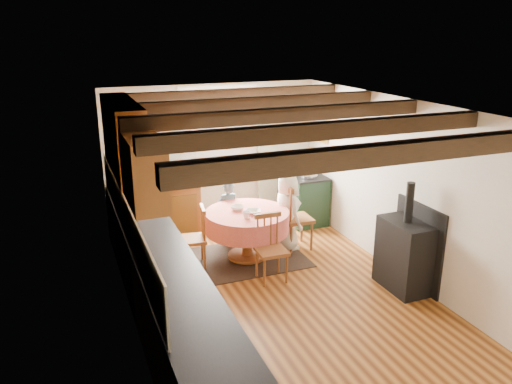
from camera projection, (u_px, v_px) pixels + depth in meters
name	position (u px, v px, depth m)	size (l,w,h in m)	color
floor	(279.00, 296.00, 6.40)	(3.60, 5.50, 0.00)	#A66527
ceiling	(282.00, 107.00, 5.66)	(3.60, 5.50, 0.00)	white
wall_back	(213.00, 156.00, 8.46)	(3.60, 0.00, 2.40)	silver
wall_front	(438.00, 327.00, 3.59)	(3.60, 0.00, 2.40)	silver
wall_left	(128.00, 228.00, 5.40)	(0.00, 5.50, 2.40)	silver
wall_right	(405.00, 190.00, 6.66)	(0.00, 5.50, 2.40)	silver
beam_a	(388.00, 153.00, 3.91)	(3.60, 0.16, 0.16)	#3A2615
beam_b	(325.00, 130.00, 4.80)	(3.60, 0.16, 0.16)	#3A2615
beam_c	(282.00, 115.00, 5.68)	(3.60, 0.16, 0.16)	#3A2615
beam_d	(250.00, 103.00, 6.57)	(3.60, 0.16, 0.16)	#3A2615
beam_e	(226.00, 94.00, 7.45)	(3.60, 0.16, 0.16)	#3A2615
splash_left	(126.00, 218.00, 5.67)	(0.02, 4.50, 0.55)	beige
splash_back	(154.00, 162.00, 8.09)	(1.40, 0.02, 0.55)	beige
base_cabinet_left	(160.00, 286.00, 5.74)	(0.60, 5.30, 0.88)	brown
base_cabinet_back	(157.00, 212.00, 8.06)	(1.30, 0.60, 0.88)	brown
worktop_left	(159.00, 249.00, 5.60)	(0.64, 5.30, 0.04)	black
worktop_back	(156.00, 185.00, 7.90)	(1.30, 0.64, 0.04)	black
wall_cabinet_glass	(123.00, 137.00, 6.29)	(0.34, 1.80, 0.90)	brown
wall_cabinet_solid	(144.00, 170.00, 4.98)	(0.34, 0.90, 0.70)	brown
window_frame	(219.00, 132.00, 8.36)	(1.34, 0.03, 1.54)	white
window_pane	(219.00, 132.00, 8.36)	(1.20, 0.01, 1.40)	white
curtain_left	(171.00, 167.00, 8.14)	(0.35, 0.10, 2.10)	beige
curtain_right	(268.00, 158.00, 8.73)	(0.35, 0.10, 2.10)	beige
curtain_rod	(220.00, 96.00, 8.10)	(0.03, 0.03, 2.00)	black
wall_picture	(321.00, 124.00, 8.53)	(0.04, 0.50, 0.60)	gold
wall_plate	(272.00, 123.00, 8.65)	(0.30, 0.30, 0.02)	silver
rug	(247.00, 258.00, 7.45)	(1.64, 1.28, 0.01)	black
dining_table	(247.00, 235.00, 7.34)	(1.22, 1.22, 0.73)	#CD4543
chair_near	(272.00, 249.00, 6.67)	(0.39, 0.41, 0.91)	brown
chair_left	(193.00, 237.00, 7.09)	(0.38, 0.40, 0.88)	brown
chair_right	(297.00, 216.00, 7.67)	(0.44, 0.46, 1.03)	brown
aga_range	(303.00, 197.00, 8.81)	(0.61, 0.94, 0.87)	black
cast_iron_stove	(406.00, 237.00, 6.38)	(0.43, 0.72, 1.44)	black
child_far	(228.00, 212.00, 7.85)	(0.37, 0.24, 1.01)	#4B656D
child_right	(287.00, 212.00, 7.61)	(0.59, 0.38, 1.20)	white
bowl_a	(253.00, 212.00, 7.15)	(0.21, 0.21, 0.05)	silver
bowl_b	(237.00, 208.00, 7.28)	(0.20, 0.20, 0.06)	silver
cup	(246.00, 215.00, 6.96)	(0.11, 0.11, 0.10)	silver
canister_tall	(145.00, 178.00, 7.77)	(0.14, 0.14, 0.24)	#262628
canister_wide	(155.00, 175.00, 7.98)	(0.20, 0.20, 0.22)	#262628
canister_slim	(164.00, 175.00, 7.92)	(0.09, 0.09, 0.25)	#262628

